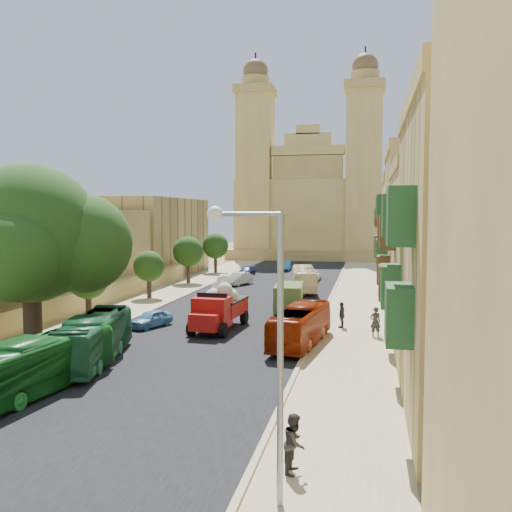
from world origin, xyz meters
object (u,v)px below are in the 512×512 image
at_px(ficus_tree, 32,238).
at_px(street_tree_a, 88,279).
at_px(car_white_a, 239,279).
at_px(pedestrian_a, 375,322).
at_px(car_blue_a, 151,319).
at_px(pedestrian_c, 342,315).
at_px(church, 311,206).
at_px(street_tree_d, 215,246).
at_px(bus_green_north, 93,339).
at_px(street_tree_c, 188,252).
at_px(red_truck, 219,306).
at_px(pedestrian_b, 295,443).
at_px(car_blue_b, 285,265).
at_px(bus_green_south, 39,364).
at_px(bus_red_east, 301,326).
at_px(car_dkblue, 247,271).
at_px(streetlamp, 263,318).
at_px(street_tree_b, 149,266).
at_px(car_white_b, 313,275).
at_px(olive_pickup, 289,297).
at_px(car_cream, 292,290).
at_px(bus_cream_east, 304,279).

height_order(ficus_tree, street_tree_a, ficus_tree).
xyz_separation_m(car_white_a, pedestrian_a, (14.78, -24.59, 0.28)).
relative_size(car_blue_a, pedestrian_c, 1.95).
bearing_deg(ficus_tree, church, 82.82).
bearing_deg(street_tree_d, bus_green_north, -82.72).
bearing_deg(street_tree_c, red_truck, -67.58).
relative_size(pedestrian_b, pedestrian_c, 1.01).
distance_m(car_blue_a, car_white_a, 24.51).
xyz_separation_m(ficus_tree, pedestrian_b, (17.74, -13.92, -5.60)).
distance_m(car_blue_a, car_blue_b, 42.37).
xyz_separation_m(bus_green_south, car_blue_a, (-0.54, 14.78, -0.66)).
bearing_deg(bus_green_south, bus_red_east, 54.16).
bearing_deg(street_tree_c, car_dkblue, 60.86).
height_order(car_blue_b, pedestrian_b, pedestrian_b).
bearing_deg(church, bus_green_north, -92.95).
height_order(church, car_blue_b, church).
bearing_deg(pedestrian_c, streetlamp, 8.39).
bearing_deg(street_tree_c, street_tree_b, -90.00).
relative_size(street_tree_c, red_truck, 0.81).
relative_size(car_dkblue, pedestrian_b, 2.10).
height_order(church, street_tree_a, church).
xyz_separation_m(red_truck, car_blue_b, (-1.56, 42.12, -0.96)).
relative_size(bus_green_north, pedestrian_a, 4.75).
distance_m(ficus_tree, bus_green_north, 8.10).
relative_size(bus_green_north, car_white_b, 2.23).
bearing_deg(olive_pickup, car_blue_a, -132.35).
relative_size(street_tree_b, car_white_a, 1.07).
bearing_deg(bus_red_east, car_blue_a, -9.66).
height_order(bus_green_north, pedestrian_a, bus_green_north).
xyz_separation_m(bus_green_south, car_white_b, (8.00, 45.15, -0.55)).
bearing_deg(church, bus_green_south, -92.77).
height_order(red_truck, bus_red_east, red_truck).
bearing_deg(street_tree_a, church, 81.46).
xyz_separation_m(bus_green_north, car_cream, (7.21, 26.67, -0.72)).
bearing_deg(car_cream, pedestrian_a, 129.46).
bearing_deg(church, streetlamp, -85.13).
bearing_deg(red_truck, bus_green_north, -114.37).
xyz_separation_m(car_blue_b, pedestrian_a, (12.15, -42.32, 0.27)).
distance_m(church, street_tree_c, 44.17).
distance_m(streetlamp, bus_cream_east, 43.77).
bearing_deg(pedestrian_b, car_white_b, 12.47).
xyz_separation_m(ficus_tree, streetlamp, (17.12, -16.01, -1.32)).
bearing_deg(car_blue_b, street_tree_d, -154.88).
relative_size(olive_pickup, bus_cream_east, 0.58).
bearing_deg(red_truck, church, 90.35).
distance_m(church, car_blue_b, 27.24).
bearing_deg(bus_green_north, car_cream, 63.72).
xyz_separation_m(bus_green_north, pedestrian_b, (12.34, -10.91, -0.37)).
relative_size(olive_pickup, pedestrian_a, 2.71).
distance_m(bus_green_north, car_dkblue, 43.99).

